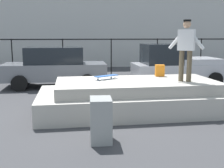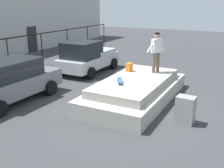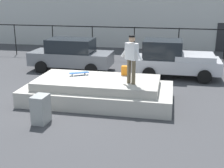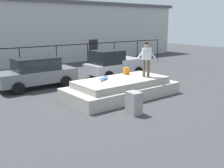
{
  "view_description": "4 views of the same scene",
  "coord_description": "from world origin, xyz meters",
  "px_view_note": "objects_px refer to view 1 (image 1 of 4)",
  "views": [
    {
      "loc": [
        -1.0,
        -7.96,
        2.2
      ],
      "look_at": [
        0.41,
        1.36,
        0.57
      ],
      "focal_mm": 45.31,
      "sensor_mm": 36.0,
      "label": 1
    },
    {
      "loc": [
        -8.7,
        -3.97,
        3.89
      ],
      "look_at": [
        0.63,
        0.94,
        0.61
      ],
      "focal_mm": 42.59,
      "sensor_mm": 36.0,
      "label": 2
    },
    {
      "loc": [
        3.62,
        -10.65,
        4.05
      ],
      "look_at": [
        1.29,
        0.93,
        0.43
      ],
      "focal_mm": 48.1,
      "sensor_mm": 36.0,
      "label": 3
    },
    {
      "loc": [
        -7.4,
        -9.84,
        3.62
      ],
      "look_at": [
        1.06,
        0.92,
        0.45
      ],
      "focal_mm": 42.88,
      "sensor_mm": 36.0,
      "label": 4
    }
  ],
  "objects_px": {
    "skateboarder": "(186,46)",
    "car_silver_pickup_mid": "(176,65)",
    "skateboard": "(107,76)",
    "utility_box": "(101,120)",
    "car_grey_sedan_near": "(55,67)",
    "backpack": "(160,71)"
  },
  "relations": [
    {
      "from": "skateboard",
      "to": "car_grey_sedan_near",
      "type": "xyz_separation_m",
      "value": [
        -1.71,
        4.04,
        -0.13
      ]
    },
    {
      "from": "backpack",
      "to": "car_silver_pickup_mid",
      "type": "distance_m",
      "value": 3.92
    },
    {
      "from": "skateboarder",
      "to": "car_grey_sedan_near",
      "type": "height_order",
      "value": "skateboarder"
    },
    {
      "from": "skateboard",
      "to": "car_silver_pickup_mid",
      "type": "bearing_deg",
      "value": 46.32
    },
    {
      "from": "skateboarder",
      "to": "car_grey_sedan_near",
      "type": "distance_m",
      "value": 6.21
    },
    {
      "from": "car_silver_pickup_mid",
      "to": "skateboarder",
      "type": "bearing_deg",
      "value": -108.31
    },
    {
      "from": "backpack",
      "to": "car_silver_pickup_mid",
      "type": "height_order",
      "value": "car_silver_pickup_mid"
    },
    {
      "from": "skateboarder",
      "to": "skateboard",
      "type": "relative_size",
      "value": 2.25
    },
    {
      "from": "skateboard",
      "to": "utility_box",
      "type": "xyz_separation_m",
      "value": [
        -0.47,
        -2.65,
        -0.54
      ]
    },
    {
      "from": "backpack",
      "to": "car_silver_pickup_mid",
      "type": "xyz_separation_m",
      "value": [
        1.89,
        3.43,
        -0.19
      ]
    },
    {
      "from": "skateboarder",
      "to": "skateboard",
      "type": "bearing_deg",
      "value": 162.26
    },
    {
      "from": "skateboarder",
      "to": "car_silver_pickup_mid",
      "type": "distance_m",
      "value": 4.88
    },
    {
      "from": "skateboarder",
      "to": "utility_box",
      "type": "relative_size",
      "value": 1.87
    },
    {
      "from": "backpack",
      "to": "utility_box",
      "type": "xyz_separation_m",
      "value": [
        -2.25,
        -3.05,
        -0.62
      ]
    },
    {
      "from": "skateboard",
      "to": "utility_box",
      "type": "bearing_deg",
      "value": -100.08
    },
    {
      "from": "car_grey_sedan_near",
      "to": "utility_box",
      "type": "xyz_separation_m",
      "value": [
        1.24,
        -6.69,
        -0.4
      ]
    },
    {
      "from": "utility_box",
      "to": "skateboard",
      "type": "bearing_deg",
      "value": 83.67
    },
    {
      "from": "car_silver_pickup_mid",
      "to": "utility_box",
      "type": "relative_size",
      "value": 4.47
    },
    {
      "from": "backpack",
      "to": "car_silver_pickup_mid",
      "type": "relative_size",
      "value": 0.09
    },
    {
      "from": "backpack",
      "to": "car_grey_sedan_near",
      "type": "distance_m",
      "value": 5.05
    },
    {
      "from": "skateboard",
      "to": "car_grey_sedan_near",
      "type": "height_order",
      "value": "car_grey_sedan_near"
    },
    {
      "from": "skateboard",
      "to": "utility_box",
      "type": "relative_size",
      "value": 0.83
    }
  ]
}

